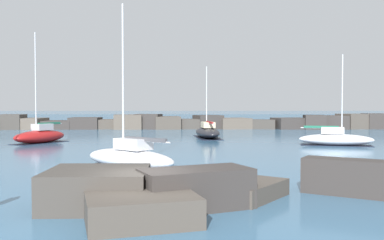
% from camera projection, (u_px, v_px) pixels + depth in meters
% --- Properties ---
extents(ground_plane, '(600.00, 600.00, 0.00)m').
position_uv_depth(ground_plane, '(146.00, 212.00, 14.87)').
color(ground_plane, '#3D6B8E').
extents(open_sea_beyond, '(400.00, 116.00, 0.01)m').
position_uv_depth(open_sea_beyond, '(180.00, 118.00, 128.60)').
color(open_sea_beyond, '#2D5B7F').
rests_on(open_sea_beyond, ground).
extents(breakwater_jetty, '(66.01, 7.08, 2.45)m').
position_uv_depth(breakwater_jetty, '(192.00, 123.00, 68.63)').
color(breakwater_jetty, '#423D38').
rests_on(breakwater_jetty, ground).
extents(foreground_rocks, '(13.90, 7.66, 1.49)m').
position_uv_depth(foreground_rocks, '(184.00, 190.00, 15.70)').
color(foreground_rocks, '#383330').
rests_on(foreground_rocks, ground).
extents(sailboat_moored_0, '(4.95, 6.37, 10.92)m').
position_uv_depth(sailboat_moored_0, '(40.00, 136.00, 42.53)').
color(sailboat_moored_0, maroon).
rests_on(sailboat_moored_0, ground).
extents(sailboat_moored_1, '(3.28, 8.56, 8.29)m').
position_uv_depth(sailboat_moored_1, '(207.00, 132.00, 49.45)').
color(sailboat_moored_1, black).
rests_on(sailboat_moored_1, ground).
extents(sailboat_moored_2, '(7.13, 4.01, 8.47)m').
position_uv_depth(sailboat_moored_2, '(336.00, 139.00, 39.94)').
color(sailboat_moored_2, white).
rests_on(sailboat_moored_2, ground).
extents(sailboat_moored_3, '(6.78, 6.30, 9.75)m').
position_uv_depth(sailboat_moored_3, '(130.00, 157.00, 25.19)').
color(sailboat_moored_3, white).
rests_on(sailboat_moored_3, ground).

